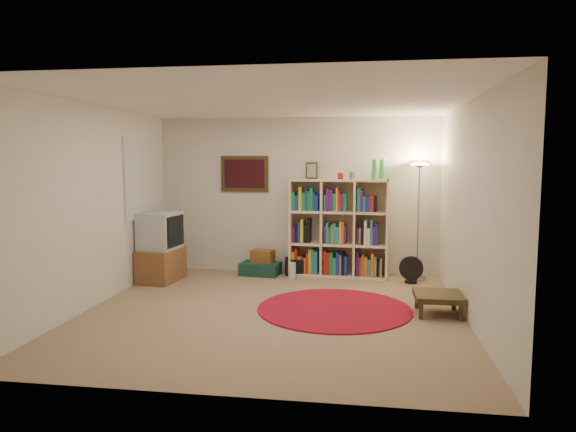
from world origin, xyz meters
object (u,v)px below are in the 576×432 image
object	(u,v)px
floor_lamp	(419,181)
tv_stand	(161,248)
bookshelf	(337,229)
suitcase	(260,269)
floor_fan	(411,270)
side_table	(438,297)

from	to	relation	value
floor_lamp	tv_stand	xyz separation A→B (m)	(-3.84, -0.68, -1.01)
bookshelf	suitcase	bearing A→B (deg)	-170.99
floor_fan	tv_stand	xyz separation A→B (m)	(-3.72, -0.40, 0.30)
bookshelf	suitcase	xyz separation A→B (m)	(-1.21, -0.11, -0.64)
tv_stand	suitcase	world-z (taller)	tv_stand
bookshelf	floor_fan	world-z (taller)	bookshelf
floor_lamp	tv_stand	size ratio (longest dim) A/B	1.74
suitcase	tv_stand	bearing A→B (deg)	-148.33
floor_fan	side_table	bearing A→B (deg)	-78.61
tv_stand	suitcase	size ratio (longest dim) A/B	1.60
bookshelf	tv_stand	distance (m)	2.73
floor_fan	tv_stand	world-z (taller)	tv_stand
bookshelf	side_table	distance (m)	2.35
bookshelf	tv_stand	xyz separation A→B (m)	(-2.61, -0.75, -0.24)
floor_lamp	tv_stand	distance (m)	4.02
tv_stand	floor_fan	bearing A→B (deg)	12.46
bookshelf	side_table	bearing A→B (deg)	-52.12
tv_stand	floor_lamp	bearing A→B (deg)	16.36
bookshelf	tv_stand	size ratio (longest dim) A/B	1.76
floor_lamp	floor_fan	bearing A→B (deg)	-111.99
suitcase	side_table	xyz separation A→B (m)	(2.50, -1.78, 0.11)
bookshelf	floor_fan	distance (m)	1.28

